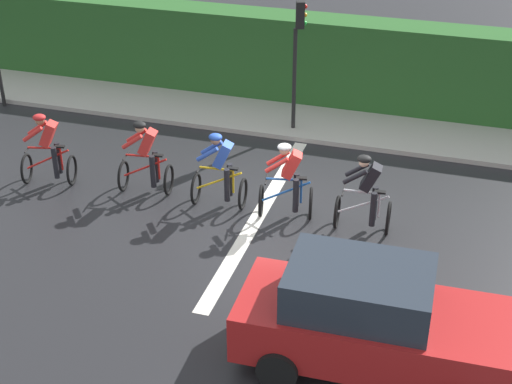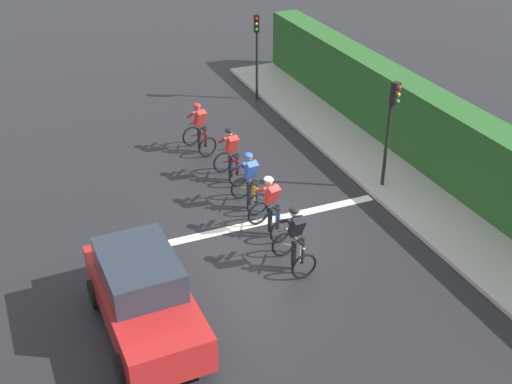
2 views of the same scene
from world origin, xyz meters
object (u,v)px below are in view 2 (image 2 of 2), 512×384
at_px(cyclist_second, 231,156).
at_px(cyclist_mid, 250,182).
at_px(traffic_light_far_junction, 257,44).
at_px(cyclist_lead, 199,129).
at_px(car_red, 143,295).
at_px(traffic_light_near_crossing, 391,120).
at_px(cyclist_trailing, 295,240).
at_px(cyclist_fourth, 270,208).

bearing_deg(cyclist_second, cyclist_mid, -93.03).
distance_m(cyclist_second, traffic_light_far_junction, 6.70).
relative_size(cyclist_lead, car_red, 0.40).
bearing_deg(cyclist_second, traffic_light_far_junction, 60.53).
bearing_deg(traffic_light_near_crossing, cyclist_second, 150.04).
bearing_deg(cyclist_mid, cyclist_lead, 92.55).
bearing_deg(car_red, cyclist_mid, 43.67).
relative_size(cyclist_lead, cyclist_trailing, 1.00).
relative_size(traffic_light_near_crossing, traffic_light_far_junction, 1.00).
relative_size(cyclist_second, car_red, 0.40).
bearing_deg(cyclist_lead, cyclist_mid, -87.45).
bearing_deg(cyclist_trailing, traffic_light_near_crossing, 31.02).
xyz_separation_m(cyclist_mid, car_red, (-3.95, -3.77, 0.08)).
relative_size(cyclist_second, traffic_light_near_crossing, 0.50).
height_order(car_red, traffic_light_far_junction, traffic_light_far_junction).
bearing_deg(traffic_light_far_junction, cyclist_lead, -134.99).
distance_m(traffic_light_near_crossing, traffic_light_far_junction, 8.02).
bearing_deg(cyclist_second, traffic_light_near_crossing, -29.96).
bearing_deg(traffic_light_far_junction, traffic_light_near_crossing, -84.70).
xyz_separation_m(cyclist_trailing, traffic_light_far_junction, (3.39, 10.47, 1.43)).
relative_size(cyclist_trailing, traffic_light_far_junction, 0.50).
bearing_deg(traffic_light_near_crossing, cyclist_mid, 172.05).
xyz_separation_m(cyclist_second, cyclist_mid, (-0.09, -1.72, 0.00)).
height_order(cyclist_lead, car_red, car_red).
bearing_deg(traffic_light_far_junction, cyclist_fourth, -110.61).
relative_size(cyclist_mid, cyclist_trailing, 1.00).
bearing_deg(cyclist_trailing, cyclist_lead, 90.77).
bearing_deg(traffic_light_near_crossing, cyclist_trailing, -148.98).
relative_size(cyclist_fourth, traffic_light_far_junction, 0.50).
relative_size(cyclist_lead, traffic_light_near_crossing, 0.50).
bearing_deg(cyclist_lead, cyclist_fourth, -88.40).
xyz_separation_m(cyclist_second, cyclist_trailing, (-0.17, -4.77, 0.00)).
height_order(cyclist_second, car_red, car_red).
relative_size(cyclist_trailing, car_red, 0.40).
height_order(traffic_light_near_crossing, traffic_light_far_junction, same).
height_order(cyclist_second, cyclist_fourth, same).
bearing_deg(cyclist_mid, traffic_light_far_junction, 65.94).
relative_size(cyclist_lead, cyclist_fourth, 1.00).
distance_m(cyclist_fourth, car_red, 4.56).
bearing_deg(cyclist_second, car_red, -126.37).
height_order(cyclist_mid, traffic_light_near_crossing, traffic_light_near_crossing).
distance_m(cyclist_second, cyclist_trailing, 4.77).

